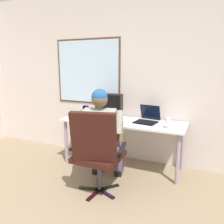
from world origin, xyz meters
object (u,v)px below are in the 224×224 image
office_chair (97,149)px  desk (122,126)px  laptop (148,118)px  coffee_mug (81,115)px  desk_speaker (86,111)px  crt_monitor (109,105)px  person_seated (102,136)px  wine_glass (168,121)px

office_chair → desk: bearing=91.9°
laptop → coffee_mug: bearing=-168.1°
desk_speaker → coffee_mug: (0.04, -0.21, -0.03)m
crt_monitor → laptop: size_ratio=1.19×
laptop → coffee_mug: 1.02m
person_seated → wine_glass: 0.88m
person_seated → desk_speaker: person_seated is taller
person_seated → coffee_mug: 0.80m
office_chair → coffee_mug: 1.03m
crt_monitor → desk_speaker: (-0.43, 0.04, -0.13)m
desk → crt_monitor: 0.39m
desk → laptop: bearing=13.6°
desk → coffee_mug: coffee_mug is taller
crt_monitor → coffee_mug: crt_monitor is taller
laptop → coffee_mug: size_ratio=3.62×
office_chair → desk_speaker: office_chair is taller
wine_glass → desk_speaker: bearing=170.7°
desk → laptop: (0.36, 0.09, 0.15)m
wine_glass → crt_monitor: bearing=168.7°
desk → desk_speaker: 0.71m
desk → person_seated: 0.63m
office_chair → coffee_mug: bearing=130.9°
coffee_mug → office_chair: bearing=-49.1°
wine_glass → office_chair: bearing=-131.1°
crt_monitor → laptop: crt_monitor is taller
office_chair → crt_monitor: bearing=106.4°
office_chair → person_seated: 0.28m
office_chair → desk_speaker: bearing=125.8°
laptop → person_seated: bearing=-118.1°
desk → person_seated: (-0.02, -0.63, 0.03)m
laptop → desk_speaker: size_ratio=2.24×
desk → crt_monitor: bearing=167.9°
person_seated → laptop: bearing=61.9°
wine_glass → desk: bearing=169.1°
desk_speaker → desk: bearing=-7.6°
laptop → wine_glass: bearing=-33.8°
desk → crt_monitor: (-0.25, 0.05, 0.30)m
wine_glass → person_seated: bearing=-145.1°
coffee_mug → laptop: bearing=11.9°
person_seated → coffee_mug: bearing=140.3°
person_seated → desk: bearing=87.9°
crt_monitor → wine_glass: (0.94, -0.19, -0.12)m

